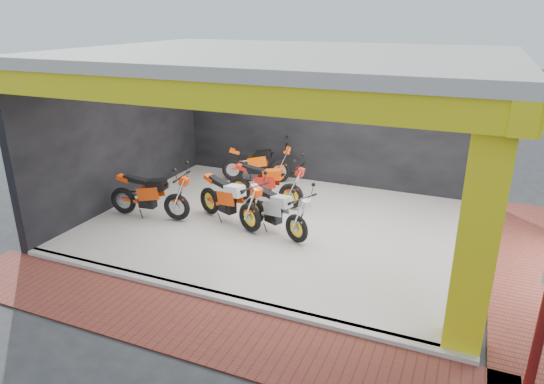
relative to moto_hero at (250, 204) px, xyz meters
The scene contains 16 objects.
ground 1.59m from the moto_hero, 70.70° to the right, with size 80.00×80.00×0.00m, color #2D2D30.
showroom_floor 1.06m from the moto_hero, 55.25° to the left, with size 8.00×6.00×0.10m, color silver.
showroom_ceiling 2.99m from the moto_hero, 55.25° to the left, with size 8.40×6.40×0.20m, color beige.
back_wall 3.93m from the moto_hero, 82.96° to the left, with size 8.20×0.20×3.50m, color black.
left_wall 3.83m from the moto_hero, 169.54° to the left, with size 0.20×6.20×3.50m, color black.
corner_column 4.81m from the moto_hero, 26.25° to the right, with size 0.50×0.50×3.50m, color yellow.
header_beam_front 3.50m from the moto_hero, 78.70° to the right, with size 8.40×0.30×0.40m, color yellow.
header_beam_right 5.20m from the moto_hero, ahead, with size 0.30×6.40×0.40m, color yellow.
floor_kerb 2.49m from the moto_hero, 78.79° to the right, with size 8.00×0.20×0.10m, color silver.
paver_front 3.24m from the moto_hero, 81.54° to the right, with size 9.00×1.40×0.03m, color brown.
paver_right 5.36m from the moto_hero, ahead, with size 1.40×7.00×0.03m, color brown.
moto_hero is the anchor object (origin of this frame).
moto_row_a 1.06m from the moto_hero, ahead, with size 1.94×0.72×1.19m, color #9D9EA4, non-canonical shape.
moto_row_b 1.71m from the moto_hero, behind, with size 2.04×0.75×1.24m, color #E63F09, non-canonical shape.
moto_row_c 1.55m from the moto_hero, 77.95° to the left, with size 2.02×0.75×1.23m, color red, non-canonical shape.
moto_row_d 3.23m from the moto_hero, 101.23° to the left, with size 1.96×0.72×1.19m, color #FF580A, non-canonical shape.
Camera 1 is at (3.52, -6.90, 4.36)m, focal length 32.00 mm.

